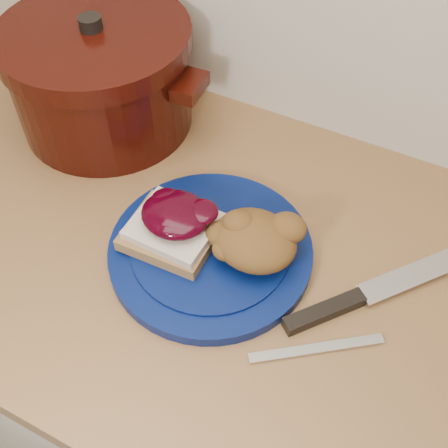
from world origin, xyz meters
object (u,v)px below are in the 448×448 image
at_px(plate, 210,251).
at_px(butter_knife, 317,348).
at_px(pepper_grinder, 46,64).
at_px(chef_knife, 351,300).
at_px(dutch_oven, 101,76).

bearing_deg(plate, butter_knife, -20.27).
distance_m(butter_knife, pepper_grinder, 0.63).
xyz_separation_m(chef_knife, pepper_grinder, (-0.59, 0.17, 0.05)).
distance_m(plate, chef_knife, 0.19).
bearing_deg(butter_knife, dutch_oven, 116.33).
height_order(butter_knife, dutch_oven, dutch_oven).
bearing_deg(pepper_grinder, butter_knife, -23.00).
distance_m(plate, butter_knife, 0.19).
distance_m(chef_knife, dutch_oven, 0.50).
height_order(plate, dutch_oven, dutch_oven).
relative_size(plate, butter_knife, 1.65).
height_order(dutch_oven, pepper_grinder, dutch_oven).
height_order(butter_knife, pepper_grinder, pepper_grinder).
xyz_separation_m(plate, butter_knife, (0.18, -0.07, -0.01)).
bearing_deg(pepper_grinder, chef_knife, -15.70).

